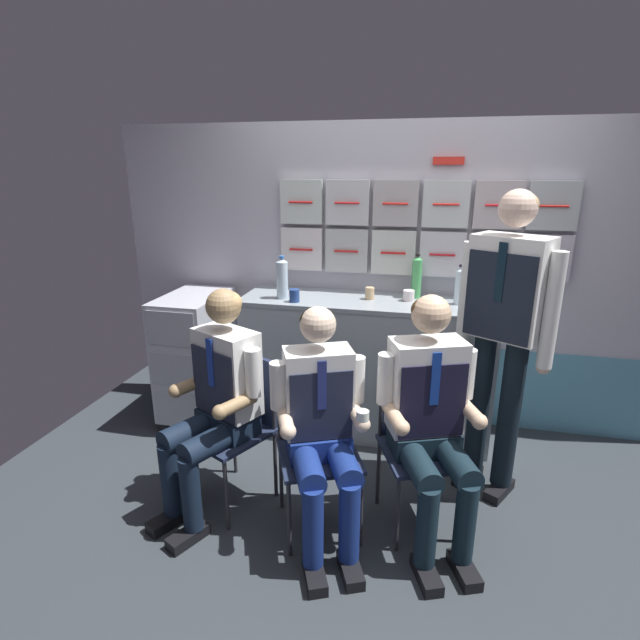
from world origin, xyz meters
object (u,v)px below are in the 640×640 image
at_px(folding_chair_right, 315,431).
at_px(crew_member_right, 321,421).
at_px(folding_chair_left, 241,412).
at_px(crew_member_left, 216,395).
at_px(crew_member_standing, 504,320).
at_px(service_trolley, 196,354).
at_px(coffee_cup_white, 370,293).
at_px(crew_member_by_counter, 431,412).
at_px(water_bottle_blue_cap, 417,277).
at_px(folding_chair_by_counter, 417,428).

xyz_separation_m(folding_chair_right, crew_member_right, (0.07, -0.15, 0.15)).
bearing_deg(folding_chair_left, crew_member_right, -25.47).
xyz_separation_m(folding_chair_left, crew_member_left, (-0.07, -0.14, 0.17)).
bearing_deg(crew_member_standing, crew_member_left, -160.56).
distance_m(folding_chair_left, crew_member_left, 0.23).
bearing_deg(folding_chair_left, crew_member_left, -116.79).
height_order(folding_chair_left, folding_chair_right, same).
bearing_deg(service_trolley, crew_member_left, -57.03).
distance_m(service_trolley, coffee_cup_white, 1.38).
bearing_deg(crew_member_by_counter, service_trolley, 152.64).
relative_size(crew_member_by_counter, coffee_cup_white, 15.32).
bearing_deg(crew_member_standing, crew_member_by_counter, -127.14).
xyz_separation_m(service_trolley, folding_chair_left, (0.68, -0.79, 0.01)).
xyz_separation_m(folding_chair_right, water_bottle_blue_cap, (0.44, 1.13, 0.61)).
distance_m(folding_chair_right, crew_member_standing, 1.18).
bearing_deg(folding_chair_right, folding_chair_by_counter, 15.86).
bearing_deg(service_trolley, crew_member_by_counter, -27.36).
height_order(service_trolley, folding_chair_by_counter, service_trolley).
relative_size(crew_member_left, crew_member_right, 1.03).
xyz_separation_m(folding_chair_left, folding_chair_by_counter, (0.98, 0.05, 0.00)).
relative_size(folding_chair_left, crew_member_left, 0.67).
height_order(crew_member_right, folding_chair_by_counter, crew_member_right).
distance_m(folding_chair_by_counter, crew_member_by_counter, 0.24).
xyz_separation_m(folding_chair_left, folding_chair_right, (0.46, -0.10, 0.00)).
bearing_deg(service_trolley, folding_chair_by_counter, -24.05).
bearing_deg(water_bottle_blue_cap, folding_chair_left, -131.37).
xyz_separation_m(service_trolley, crew_member_right, (1.20, -1.04, 0.15)).
height_order(crew_member_right, coffee_cup_white, crew_member_right).
bearing_deg(crew_member_standing, crew_member_right, -144.39).
bearing_deg(folding_chair_by_counter, crew_member_right, -146.82).
bearing_deg(coffee_cup_white, crew_member_left, -122.58).
bearing_deg(crew_member_left, water_bottle_blue_cap, 50.15).
height_order(folding_chair_left, water_bottle_blue_cap, water_bottle_blue_cap).
xyz_separation_m(crew_member_right, folding_chair_by_counter, (0.46, 0.30, -0.15)).
bearing_deg(folding_chair_right, crew_member_left, -175.41).
height_order(folding_chair_left, crew_member_right, crew_member_right).
bearing_deg(folding_chair_by_counter, crew_member_left, -169.73).
bearing_deg(folding_chair_by_counter, folding_chair_left, -177.23).
bearing_deg(service_trolley, coffee_cup_white, 5.37).
xyz_separation_m(crew_member_left, folding_chair_by_counter, (1.05, 0.19, -0.17)).
xyz_separation_m(crew_member_right, crew_member_by_counter, (0.51, 0.15, 0.04)).
height_order(folding_chair_by_counter, water_bottle_blue_cap, water_bottle_blue_cap).
distance_m(crew_member_left, water_bottle_blue_cap, 1.59).
bearing_deg(crew_member_right, crew_member_standing, 35.61).
bearing_deg(folding_chair_left, coffee_cup_white, 56.56).
relative_size(folding_chair_left, folding_chair_by_counter, 1.00).
bearing_deg(water_bottle_blue_cap, coffee_cup_white, -158.81).
bearing_deg(service_trolley, folding_chair_left, -49.34).
xyz_separation_m(crew_member_left, crew_member_right, (0.60, -0.11, -0.02)).
bearing_deg(crew_member_standing, folding_chair_by_counter, -141.92).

